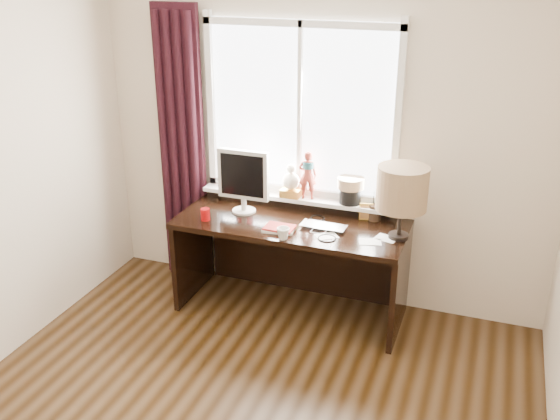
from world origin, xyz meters
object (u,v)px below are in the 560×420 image
at_px(laptop, 324,227).
at_px(mug, 283,233).
at_px(red_cup, 205,214).
at_px(table_lamp, 402,189).
at_px(desk, 295,246).
at_px(monitor, 243,177).

bearing_deg(laptop, mug, -125.88).
bearing_deg(red_cup, table_lamp, 6.96).
distance_m(laptop, red_cup, 0.88).
bearing_deg(desk, red_cup, -155.50).
xyz_separation_m(red_cup, desk, (0.61, 0.28, -0.29)).
height_order(mug, desk, mug).
bearing_deg(monitor, table_lamp, -3.43).
xyz_separation_m(desk, monitor, (-0.40, -0.04, 0.52)).
bearing_deg(table_lamp, red_cup, -173.04).
height_order(laptop, desk, laptop).
height_order(laptop, red_cup, red_cup).
height_order(desk, table_lamp, table_lamp).
height_order(monitor, table_lamp, table_lamp).
height_order(red_cup, monitor, monitor).
height_order(mug, monitor, monitor).
bearing_deg(mug, laptop, 51.72).
bearing_deg(desk, mug, -83.63).
bearing_deg(red_cup, monitor, 49.63).
bearing_deg(mug, desk, 96.37).
height_order(red_cup, table_lamp, table_lamp).
height_order(red_cup, desk, red_cup).
bearing_deg(mug, monitor, 141.07).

